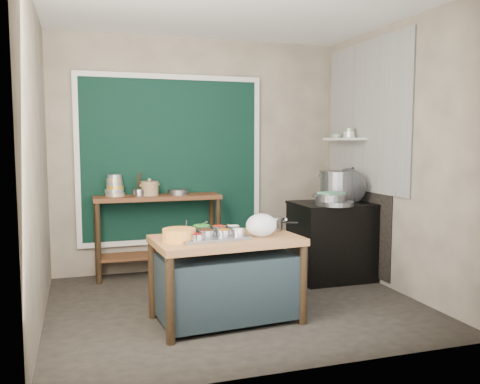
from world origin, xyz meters
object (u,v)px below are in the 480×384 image
object	(u,v)px
steamer	(331,199)
back_counter	(158,236)
saucepan	(271,224)
ceramic_crock	(150,189)
stove_block	(334,242)
yellow_basin	(179,235)
stock_pot	(338,186)
prep_table	(226,279)
utensil_cup	(139,193)
condiment_tray	(211,237)

from	to	relation	value
steamer	back_counter	bearing A→B (deg)	152.33
saucepan	ceramic_crock	bearing A→B (deg)	144.89
stove_block	ceramic_crock	bearing A→B (deg)	160.12
yellow_basin	stock_pot	size ratio (longest dim) A/B	0.62
prep_table	steamer	size ratio (longest dim) A/B	3.27
utensil_cup	ceramic_crock	xyz separation A→B (m)	(0.12, 0.02, 0.03)
stove_block	steamer	world-z (taller)	steamer
prep_table	stock_pot	world-z (taller)	stock_pot
prep_table	stove_block	bearing A→B (deg)	27.29
condiment_tray	ceramic_crock	size ratio (longest dim) A/B	2.70
yellow_basin	steamer	bearing A→B (deg)	24.44
back_counter	steamer	world-z (taller)	steamer
saucepan	ceramic_crock	xyz separation A→B (m)	(-0.92, 1.50, 0.21)
yellow_basin	stock_pot	bearing A→B (deg)	28.32
prep_table	stove_block	xyz separation A→B (m)	(1.56, 0.97, 0.05)
saucepan	stock_pot	bearing A→B (deg)	60.39
stock_pot	steamer	size ratio (longest dim) A/B	1.17
utensil_cup	stock_pot	bearing A→B (deg)	-15.28
condiment_tray	yellow_basin	world-z (taller)	yellow_basin
utensil_cup	stock_pot	distance (m)	2.29
prep_table	saucepan	bearing A→B (deg)	16.17
prep_table	saucepan	xyz separation A→B (m)	(0.48, 0.18, 0.44)
ceramic_crock	stock_pot	xyz separation A→B (m)	(2.09, -0.63, 0.03)
back_counter	saucepan	size ratio (longest dim) A/B	6.20
back_counter	utensil_cup	distance (m)	0.56
condiment_tray	ceramic_crock	world-z (taller)	ceramic_crock
prep_table	back_counter	distance (m)	1.73
stove_block	stock_pot	xyz separation A→B (m)	(0.09, 0.09, 0.63)
stock_pot	ceramic_crock	bearing A→B (deg)	163.24
ceramic_crock	stock_pot	distance (m)	2.18
back_counter	stock_pot	bearing A→B (deg)	-17.73
utensil_cup	yellow_basin	bearing A→B (deg)	-85.71
utensil_cup	stock_pot	world-z (taller)	stock_pot
stock_pot	saucepan	bearing A→B (deg)	-143.19
stove_block	utensil_cup	bearing A→B (deg)	161.79
stove_block	ceramic_crock	xyz separation A→B (m)	(-1.99, 0.72, 0.60)
utensil_cup	saucepan	bearing A→B (deg)	-54.93
ceramic_crock	condiment_tray	bearing A→B (deg)	-80.40
stock_pot	prep_table	bearing A→B (deg)	-147.39
prep_table	stove_block	size ratio (longest dim) A/B	1.39
back_counter	condiment_tray	size ratio (longest dim) A/B	2.49
stove_block	ceramic_crock	distance (m)	2.20
condiment_tray	yellow_basin	distance (m)	0.29
ceramic_crock	utensil_cup	bearing A→B (deg)	-168.81
back_counter	utensil_cup	world-z (taller)	utensil_cup
condiment_tray	steamer	world-z (taller)	steamer
prep_table	condiment_tray	xyz separation A→B (m)	(-0.14, -0.02, 0.39)
stove_block	steamer	distance (m)	0.57
saucepan	steamer	size ratio (longest dim) A/B	0.61
prep_table	steamer	xyz separation A→B (m)	(1.42, 0.78, 0.57)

